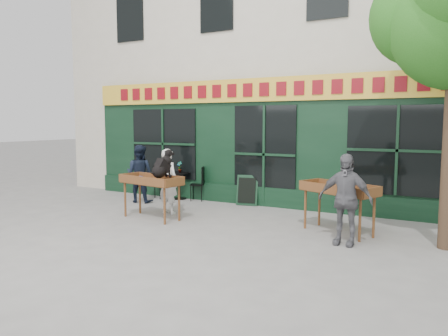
# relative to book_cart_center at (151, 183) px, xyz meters

# --- Properties ---
(ground) EXTENTS (80.00, 80.00, 0.00)m
(ground) POSITION_rel_book_cart_center_xyz_m (1.63, 0.28, -0.82)
(ground) COLOR slate
(ground) RESTS_ON ground
(building) EXTENTS (14.00, 7.26, 10.00)m
(building) POSITION_rel_book_cart_center_xyz_m (1.63, 6.25, 4.15)
(building) COLOR beige
(building) RESTS_ON ground
(book_cart_center) EXTENTS (1.58, 0.86, 0.99)m
(book_cart_center) POSITION_rel_book_cart_center_xyz_m (0.00, 0.00, 0.00)
(book_cart_center) COLOR brown
(book_cart_center) RESTS_ON ground
(dog) EXTENTS (0.44, 0.65, 0.60)m
(dog) POSITION_rel_book_cart_center_xyz_m (0.35, -0.05, 0.47)
(dog) COLOR black
(dog) RESTS_ON book_cart_center
(woman) EXTENTS (0.62, 0.46, 1.55)m
(woman) POSITION_rel_book_cart_center_xyz_m (0.00, 0.65, -0.05)
(woman) COLOR silver
(woman) RESTS_ON ground
(book_cart_right) EXTENTS (1.62, 1.16, 0.99)m
(book_cart_right) POSITION_rel_book_cart_center_xyz_m (4.02, 0.74, 0.00)
(book_cart_right) COLOR brown
(book_cart_right) RESTS_ON ground
(man_right) EXTENTS (0.98, 0.45, 1.63)m
(man_right) POSITION_rel_book_cart_center_xyz_m (4.32, -0.01, -0.01)
(man_right) COLOR #57575C
(man_right) RESTS_ON ground
(bistro_table) EXTENTS (0.60, 0.60, 0.76)m
(bistro_table) POSITION_rel_book_cart_center_xyz_m (-0.87, 2.39, -0.28)
(bistro_table) COLOR black
(bistro_table) RESTS_ON ground
(bistro_chair_left) EXTENTS (0.48, 0.48, 0.95)m
(bistro_chair_left) POSITION_rel_book_cart_center_xyz_m (-1.50, 2.32, -0.26)
(bistro_chair_left) COLOR black
(bistro_chair_left) RESTS_ON ground
(bistro_chair_right) EXTENTS (0.47, 0.47, 0.95)m
(bistro_chair_right) POSITION_rel_book_cart_center_xyz_m (-0.24, 2.47, -0.26)
(bistro_chair_right) COLOR black
(bistro_chair_right) RESTS_ON ground
(potted_plant) EXTENTS (0.18, 0.13, 0.31)m
(potted_plant) POSITION_rel_book_cart_center_xyz_m (-0.87, 2.39, 0.10)
(potted_plant) COLOR gray
(potted_plant) RESTS_ON bistro_table
(man_left) EXTENTS (0.86, 0.73, 1.56)m
(man_left) POSITION_rel_book_cart_center_xyz_m (-1.57, 1.49, -0.04)
(man_left) COLOR black
(man_left) RESTS_ON ground
(chalkboard) EXTENTS (0.59, 0.30, 0.79)m
(chalkboard) POSITION_rel_book_cart_center_xyz_m (1.20, 2.47, -0.42)
(chalkboard) COLOR black
(chalkboard) RESTS_ON ground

